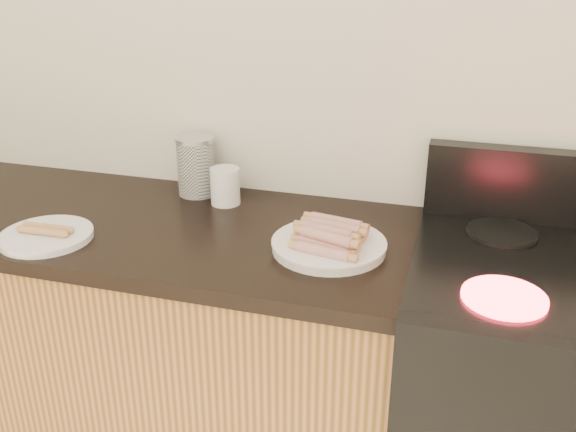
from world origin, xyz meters
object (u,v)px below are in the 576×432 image
(side_plate, at_px, (46,236))
(canister, at_px, (196,166))
(mug, at_px, (225,186))
(stove, at_px, (548,428))
(main_plate, at_px, (329,246))

(side_plate, bearing_deg, canister, 58.60)
(canister, bearing_deg, mug, -23.66)
(stove, bearing_deg, canister, 167.16)
(main_plate, bearing_deg, stove, 2.22)
(main_plate, distance_m, side_plate, 0.73)
(stove, relative_size, main_plate, 3.21)
(main_plate, xyz_separation_m, canister, (-0.47, 0.26, 0.08))
(main_plate, height_order, side_plate, main_plate)
(stove, relative_size, mug, 8.46)
(stove, height_order, mug, mug)
(main_plate, bearing_deg, canister, 150.76)
(stove, xyz_separation_m, main_plate, (-0.59, -0.02, 0.45))
(stove, xyz_separation_m, mug, (-0.95, 0.19, 0.50))
(side_plate, xyz_separation_m, mug, (0.36, 0.36, 0.05))
(canister, distance_m, mug, 0.13)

